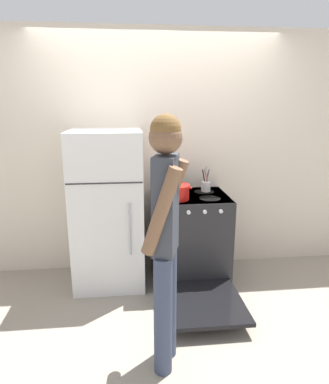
{
  "coord_description": "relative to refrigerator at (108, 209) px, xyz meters",
  "views": [
    {
      "loc": [
        -0.31,
        -3.62,
        1.81
      ],
      "look_at": [
        0.02,
        -0.48,
        0.98
      ],
      "focal_mm": 32.0,
      "sensor_mm": 36.0,
      "label": 1
    }
  ],
  "objects": [
    {
      "name": "tea_kettle",
      "position": [
        0.67,
        0.13,
        0.19
      ],
      "size": [
        0.19,
        0.15,
        0.22
      ],
      "color": "black",
      "rests_on": "stove_range"
    },
    {
      "name": "wall_back",
      "position": [
        0.53,
        0.35,
        0.49
      ],
      "size": [
        10.0,
        0.06,
        2.55
      ],
      "color": "beige",
      "rests_on": "ground_plane"
    },
    {
      "name": "person",
      "position": [
        0.44,
        -1.23,
        0.22
      ],
      "size": [
        0.35,
        0.41,
        1.75
      ],
      "rotation": [
        0.0,
        0.0,
        1.26
      ],
      "color": "#38425B",
      "rests_on": "ground_plane"
    },
    {
      "name": "ground_plane",
      "position": [
        0.53,
        0.32,
        -0.78
      ],
      "size": [
        14.0,
        14.0,
        0.0
      ],
      "primitive_type": "plane",
      "color": "gray"
    },
    {
      "name": "dutch_oven_pot",
      "position": [
        0.66,
        -0.14,
        0.2
      ],
      "size": [
        0.32,
        0.28,
        0.17
      ],
      "color": "red",
      "rests_on": "stove_range"
    },
    {
      "name": "stove_range",
      "position": [
        0.83,
        -0.04,
        -0.33
      ],
      "size": [
        0.76,
        1.38,
        0.9
      ],
      "color": "#232326",
      "rests_on": "ground_plane"
    },
    {
      "name": "refrigerator",
      "position": [
        0.0,
        0.0,
        0.0
      ],
      "size": [
        0.69,
        0.67,
        1.56
      ],
      "color": "white",
      "rests_on": "ground_plane"
    },
    {
      "name": "utensil_jar",
      "position": [
        1.02,
        0.13,
        0.19
      ],
      "size": [
        0.1,
        0.1,
        0.28
      ],
      "color": "silver",
      "rests_on": "stove_range"
    }
  ]
}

